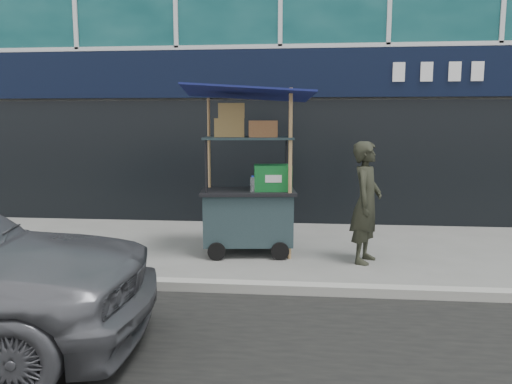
# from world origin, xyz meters

# --- Properties ---
(ground) EXTENTS (80.00, 80.00, 0.00)m
(ground) POSITION_xyz_m (0.00, 0.00, 0.00)
(ground) COLOR slate
(ground) RESTS_ON ground
(curb) EXTENTS (80.00, 0.18, 0.12)m
(curb) POSITION_xyz_m (0.00, -0.20, 0.06)
(curb) COLOR #9A9991
(curb) RESTS_ON ground
(vendor_cart) EXTENTS (2.01, 1.53, 2.52)m
(vendor_cart) POSITION_xyz_m (-0.33, 1.55, 0.88)
(vendor_cart) COLOR #1C2E30
(vendor_cart) RESTS_ON ground
(vendor_man) EXTENTS (0.61, 0.73, 1.72)m
(vendor_man) POSITION_xyz_m (1.37, 1.25, 0.86)
(vendor_man) COLOR black
(vendor_man) RESTS_ON ground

